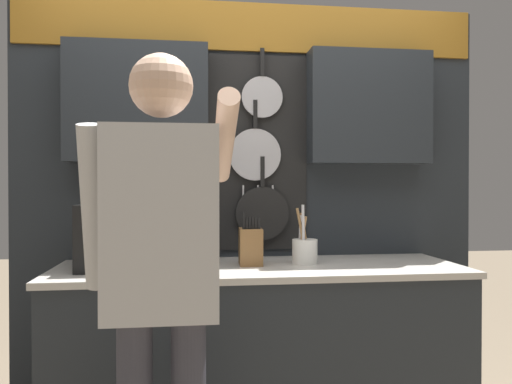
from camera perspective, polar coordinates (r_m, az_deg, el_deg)
base_cabinet_counter at (r=2.56m, az=0.45°, el=-18.77°), size 1.96×0.65×0.93m
back_wall_unit at (r=2.71m, az=-0.46°, el=2.49°), size 2.53×0.20×2.30m
microwave at (r=2.44m, az=-13.42°, el=-4.85°), size 0.51×0.38×0.30m
knife_block at (r=2.45m, az=-0.63°, el=-6.17°), size 0.12×0.15×0.26m
utensil_crock at (r=2.50m, az=5.57°, el=-6.53°), size 0.13×0.13×0.29m
person at (r=1.75m, az=-10.73°, el=-7.77°), size 0.54×0.64×1.76m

